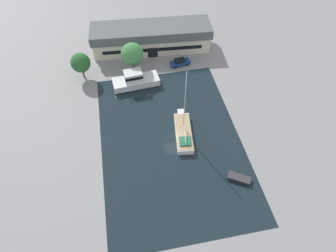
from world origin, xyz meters
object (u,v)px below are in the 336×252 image
motor_cruiser (135,80)px  small_dinghy (239,178)px  sailboat_moored (183,132)px  quay_tree_by_water (81,63)px  quay_tree_near_building (132,54)px  warehouse_building (151,37)px  parked_car (180,62)px

motor_cruiser → small_dinghy: (14.32, -26.88, -1.00)m
sailboat_moored → quay_tree_by_water: bearing=139.2°
small_dinghy → quay_tree_near_building: bearing=-124.5°
quay_tree_by_water → motor_cruiser: (11.10, -4.84, -2.71)m
quay_tree_near_building → small_dinghy: quay_tree_near_building is taller
warehouse_building → parked_car: bearing=-50.9°
quay_tree_by_water → sailboat_moored: sailboat_moored is taller
small_dinghy → motor_cruiser: bearing=-120.7°
warehouse_building → quay_tree_near_building: size_ratio=3.94×
quay_tree_by_water → small_dinghy: quay_tree_by_water is taller
small_dinghy → quay_tree_by_water: bearing=-110.0°
motor_cruiser → small_dinghy: size_ratio=2.51×
sailboat_moored → motor_cruiser: bearing=122.2°
quay_tree_near_building → parked_car: 11.69m
quay_tree_near_building → warehouse_building: bearing=56.7°
quay_tree_near_building → motor_cruiser: size_ratio=0.71×
sailboat_moored → small_dinghy: bearing=-50.9°
parked_car → motor_cruiser: (-11.12, -5.00, 0.54)m
parked_car → quay_tree_near_building: bearing=-97.1°
warehouse_building → motor_cruiser: warehouse_building is taller
quay_tree_by_water → small_dinghy: (25.42, -31.72, -3.71)m
quay_tree_near_building → small_dinghy: bearing=-65.8°
sailboat_moored → quay_tree_near_building: bearing=116.5°
quay_tree_by_water → sailboat_moored: (18.34, -20.38, -3.37)m
warehouse_building → sailboat_moored: 28.61m
parked_car → quay_tree_by_water: bearing=-98.7°
warehouse_building → quay_tree_near_building: 10.12m
quay_tree_by_water → parked_car: bearing=0.4°
parked_car → small_dinghy: bearing=-3.4°
quay_tree_near_building → sailboat_moored: 21.77m
motor_cruiser → warehouse_building: bearing=-28.6°
parked_car → motor_cruiser: size_ratio=0.46×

